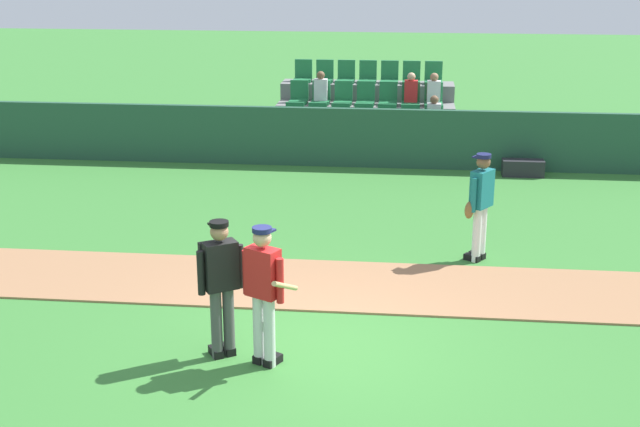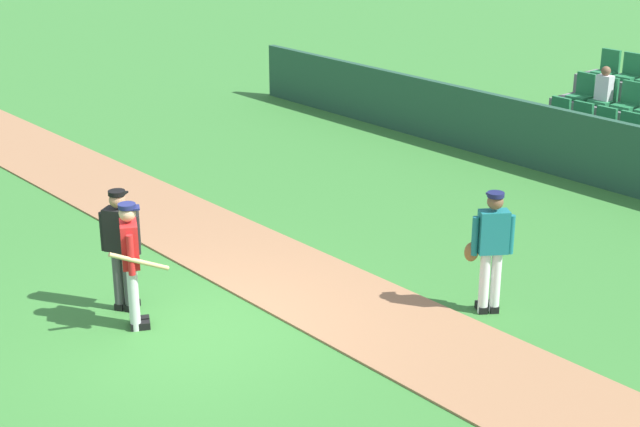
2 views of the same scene
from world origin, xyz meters
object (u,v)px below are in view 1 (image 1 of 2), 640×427
object	(u,v)px
batter_red_jersey	(264,291)
equipment_bag	(523,168)
runner_teal_jersey	(480,203)
umpire_home_plate	(220,281)

from	to	relation	value
batter_red_jersey	equipment_bag	world-z (taller)	batter_red_jersey
batter_red_jersey	runner_teal_jersey	world-z (taller)	same
batter_red_jersey	umpire_home_plate	bearing A→B (deg)	162.42
batter_red_jersey	equipment_bag	size ratio (longest dim) A/B	1.96
batter_red_jersey	runner_teal_jersey	size ratio (longest dim) A/B	1.00
runner_teal_jersey	batter_red_jersey	bearing A→B (deg)	-125.62
umpire_home_plate	runner_teal_jersey	bearing A→B (deg)	47.97
batter_red_jersey	equipment_bag	xyz separation A→B (m)	(4.15, 9.34, -0.79)
runner_teal_jersey	equipment_bag	distance (m)	5.64
runner_teal_jersey	equipment_bag	xyz separation A→B (m)	(1.34, 5.42, -0.78)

